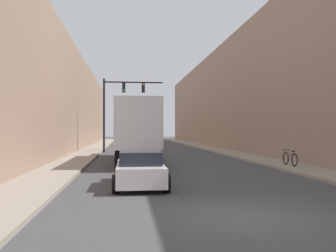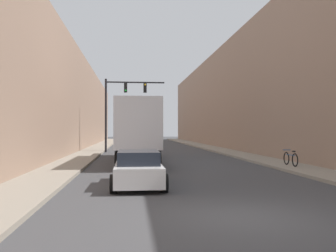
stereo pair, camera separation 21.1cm
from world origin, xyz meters
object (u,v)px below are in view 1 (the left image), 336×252
object	(u,v)px
semi_truck	(136,130)
parked_bicycle	(290,159)
sedan_car	(140,169)
traffic_signal_gantry	(117,102)

from	to	relation	value
semi_truck	parked_bicycle	xyz separation A→B (m)	(8.37, -5.17, -1.60)
semi_truck	sedan_car	bearing A→B (deg)	-90.55
semi_truck	sedan_car	size ratio (longest dim) A/B	2.87
semi_truck	traffic_signal_gantry	bearing A→B (deg)	97.98
semi_truck	parked_bicycle	size ratio (longest dim) A/B	6.94
semi_truck	traffic_signal_gantry	size ratio (longest dim) A/B	1.84
semi_truck	parked_bicycle	distance (m)	9.96
semi_truck	parked_bicycle	world-z (taller)	semi_truck
traffic_signal_gantry	parked_bicycle	distance (m)	18.95
sedan_car	parked_bicycle	xyz separation A→B (m)	(8.47, 5.52, -0.12)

